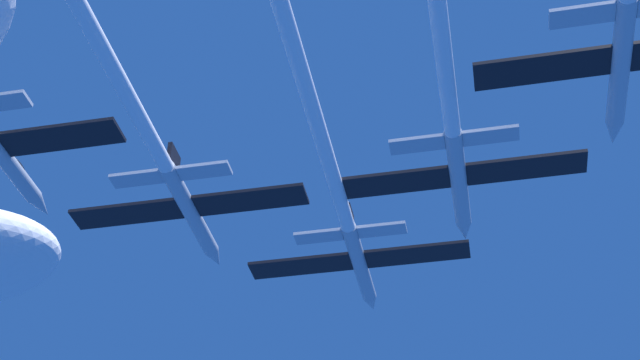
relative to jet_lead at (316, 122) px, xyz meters
The scene contains 3 objects.
jet_lead is the anchor object (origin of this frame).
jet_left_wing 14.29m from the jet_lead, 148.33° to the right, with size 19.42×59.13×3.22m.
jet_right_wing 12.56m from the jet_lead, 41.15° to the right, with size 19.42×61.47×3.22m.
Camera 1 is at (10.42, -68.40, -42.50)m, focal length 50.87 mm.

